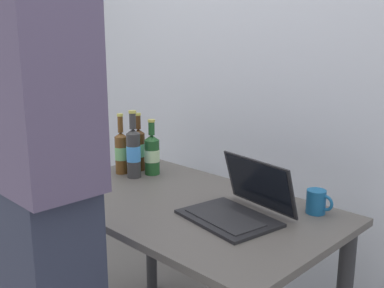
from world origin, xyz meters
The scene contains 9 objects.
desk centered at (0.00, 0.00, 0.64)m, with size 1.28×0.74×0.77m.
laptop centered at (0.27, 0.04, 0.82)m, with size 0.39×0.36×0.21m.
beer_bottle_dark centered at (-0.50, 0.07, 0.88)m, with size 0.06×0.06×0.30m.
beer_bottle_brown centered at (-0.48, 0.16, 0.88)m, with size 0.06×0.06×0.29m.
beer_bottle_green centered at (-0.38, 0.16, 0.88)m, with size 0.08×0.08×0.27m.
beer_bottle_amber centered at (-0.40, 0.07, 0.90)m, with size 0.07×0.07×0.32m.
person_figure centered at (0.02, -0.62, 0.97)m, with size 0.42×0.31×1.89m.
coffee_mug centered at (0.46, 0.27, 0.82)m, with size 0.11×0.07×0.09m.
back_wall centered at (0.00, 0.70, 1.30)m, with size 6.00×0.10×2.60m, color silver.
Camera 1 is at (1.24, -1.20, 1.42)m, focal length 41.63 mm.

